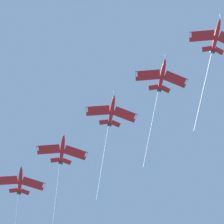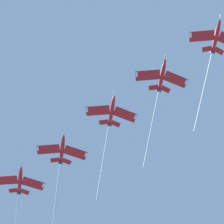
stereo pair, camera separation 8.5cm
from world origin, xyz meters
name	(u,v)px [view 1 (the left image)]	position (x,y,z in m)	size (l,w,h in m)	color
jet_lead	(212,55)	(-13.13, -19.08, 108.66)	(32.81, 31.56, 13.01)	red
jet_second	(159,92)	(-13.21, -42.30, 103.69)	(33.71, 32.32, 12.03)	red
jet_third	(109,130)	(-14.83, -66.01, 100.11)	(34.16, 32.96, 13.16)	red
jet_fourth	(60,171)	(-17.05, -90.91, 94.52)	(38.76, 36.86, 13.53)	red
jet_fifth	(19,197)	(-16.94, -111.64, 91.63)	(38.60, 37.14, 13.61)	red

